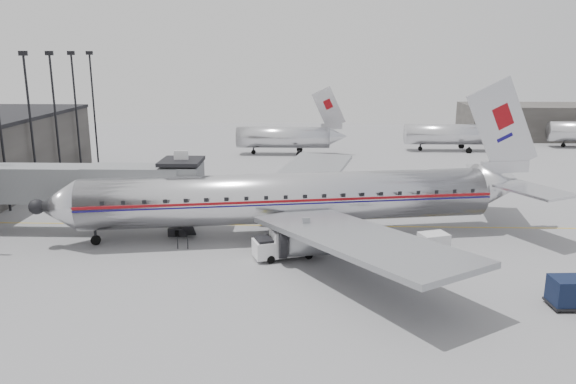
% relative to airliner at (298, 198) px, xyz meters
% --- Properties ---
extents(ground, '(160.00, 160.00, 0.00)m').
position_rel_airliner_xyz_m(ground, '(-0.83, -3.14, -3.34)').
color(ground, slate).
rests_on(ground, ground).
extents(hangar, '(30.00, 12.00, 6.00)m').
position_rel_airliner_xyz_m(hangar, '(44.17, 56.86, -0.34)').
color(hangar, '#343230').
rests_on(hangar, ground).
extents(apron_line, '(60.00, 0.15, 0.01)m').
position_rel_airliner_xyz_m(apron_line, '(2.17, 2.86, -3.34)').
color(apron_line, gold).
rests_on(apron_line, ground).
extents(jet_bridge, '(21.00, 6.20, 7.10)m').
position_rel_airliner_xyz_m(jet_bridge, '(-17.49, 0.53, 0.84)').
color(jet_bridge, slate).
rests_on(jet_bridge, ground).
extents(floodlight_masts, '(0.90, 42.25, 15.25)m').
position_rel_airliner_xyz_m(floodlight_masts, '(-28.33, 9.86, 5.02)').
color(floodlight_masts, black).
rests_on(floodlight_masts, ground).
extents(distant_aircraft_near, '(16.39, 3.20, 10.26)m').
position_rel_airliner_xyz_m(distant_aircraft_near, '(-2.62, 38.86, -0.61)').
color(distant_aircraft_near, silver).
rests_on(distant_aircraft_near, ground).
extents(distant_aircraft_mid, '(16.39, 3.20, 10.26)m').
position_rel_airliner_xyz_m(distant_aircraft_mid, '(23.38, 42.86, -0.61)').
color(distant_aircraft_mid, silver).
rests_on(distant_aircraft_mid, ground).
extents(airliner, '(41.76, 38.39, 13.29)m').
position_rel_airliner_xyz_m(airliner, '(0.00, 0.00, 0.00)').
color(airliner, silver).
rests_on(airliner, ground).
extents(service_van, '(5.05, 3.29, 2.22)m').
position_rel_airliner_xyz_m(service_van, '(-0.81, -5.16, -2.18)').
color(service_van, white).
rests_on(service_van, ground).
extents(baggage_cart_navy, '(2.53, 1.99, 1.90)m').
position_rel_airliner_xyz_m(baggage_cart_navy, '(16.75, -13.14, -2.34)').
color(baggage_cart_navy, black).
rests_on(baggage_cart_navy, ground).
extents(baggage_cart_white, '(2.58, 2.26, 1.70)m').
position_rel_airliner_xyz_m(baggage_cart_white, '(10.47, -4.18, -2.44)').
color(baggage_cart_white, silver).
rests_on(baggage_cart_white, ground).
extents(ramp_worker, '(0.61, 0.45, 1.53)m').
position_rel_airliner_xyz_m(ramp_worker, '(-2.50, -4.55, -2.58)').
color(ramp_worker, yellow).
rests_on(ramp_worker, ground).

